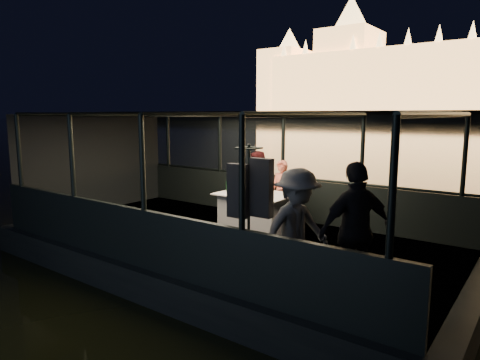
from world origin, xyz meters
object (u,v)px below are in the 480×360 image
Objects in this scene: coat_stand at (249,218)px; wine_bottle at (227,184)px; chair_port_left at (252,200)px; passenger_stripe at (297,228)px; person_man_maroon at (259,185)px; chair_port_right at (281,205)px; person_woman_coral at (281,189)px; passenger_dark at (356,232)px; dining_table_central at (256,213)px.

coat_stand is 7.01× the size of wine_bottle.
coat_stand is (1.90, -2.81, 0.45)m from chair_port_left.
coat_stand reaches higher than passenger_stripe.
chair_port_left is 0.52× the size of passenger_stripe.
passenger_stripe is (2.61, -2.99, 0.10)m from person_man_maroon.
chair_port_left is 3.12× the size of wine_bottle.
chair_port_right is (0.77, -0.06, 0.00)m from chair_port_left.
wine_bottle is (-0.70, -0.94, 0.17)m from person_woman_coral.
person_man_maroon reaches higher than chair_port_right.
wine_bottle is at bearing -81.35° from passenger_dark.
passenger_stripe is (2.04, -2.04, 0.47)m from dining_table_central.
chair_port_left is 0.41m from person_man_maroon.
passenger_dark reaches higher than wine_bottle.
coat_stand reaches higher than passenger_dark.
dining_table_central is 0.88m from chair_port_left.
chair_port_left is 0.74m from person_woman_coral.
person_man_maroon is at bearing 91.68° from chair_port_left.
person_woman_coral is (-1.24, 2.94, -0.15)m from coat_stand.
chair_port_right reaches higher than dining_table_central.
coat_stand is 2.79m from wine_bottle.
coat_stand is 0.71m from passenger_stripe.
passenger_dark is (2.73, -1.77, 0.47)m from dining_table_central.
chair_port_right is 0.60× the size of person_man_maroon.
person_man_maroon is 5.51× the size of wine_bottle.
person_man_maroon is at bearing 88.35° from wine_bottle.
passenger_dark is (2.62, -2.58, 0.10)m from person_woman_coral.
passenger_dark is (3.28, -2.44, 0.40)m from chair_port_left.
person_man_maroon is at bearing -94.68° from passenger_dark.
coat_stand is (1.34, -2.13, 0.51)m from dining_table_central.
passenger_dark reaches higher than passenger_stripe.
person_man_maroon reaches higher than chair_port_left.
chair_port_right is 3.01m from coat_stand.
wine_bottle is (-0.04, -0.81, 0.47)m from chair_port_left.
dining_table_central is 2.92m from passenger_stripe.
wine_bottle is (-0.81, -0.75, 0.47)m from chair_port_right.
chair_port_left is at bearing -168.12° from person_woman_coral.
chair_port_right is 0.52× the size of passenger_dark.
chair_port_right is at bearing 53.36° from passenger_stripe.
chair_port_left is 0.94× the size of chair_port_right.
person_woman_coral is at bearing 53.05° from passenger_stripe.
passenger_stripe reaches higher than wine_bottle.
person_woman_coral is at bearing -6.07° from person_man_maroon.
dining_table_central is 1.17m from person_man_maroon.
chair_port_right is 0.90m from person_man_maroon.
wine_bottle is at bearing -167.74° from dining_table_central.
chair_port_left is at bearing 86.89° from wine_bottle.
coat_stand is 1.27× the size of person_man_maroon.
person_man_maroon is 0.86× the size of passenger_dark.
person_man_maroon is 1.10m from wine_bottle.
dining_table_central is 0.89× the size of passenger_stripe.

